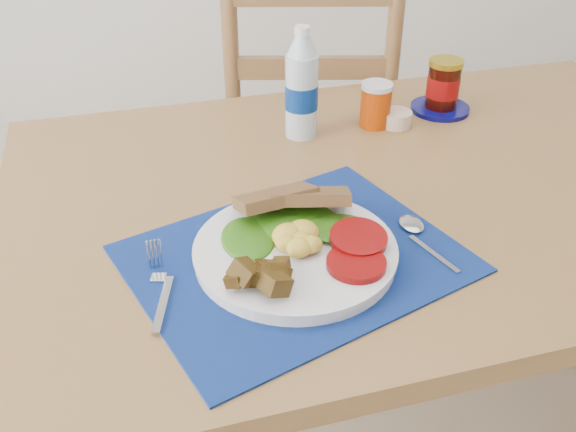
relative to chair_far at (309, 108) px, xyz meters
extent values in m
cube|color=brown|center=(-0.04, -0.65, 0.12)|extent=(1.40, 0.90, 0.04)
cylinder|color=brown|center=(-0.68, -0.26, -0.26)|extent=(0.06, 0.06, 0.71)
cylinder|color=brown|center=(0.60, -0.26, -0.26)|extent=(0.06, 0.06, 0.71)
cube|color=brown|center=(0.02, 0.07, -0.14)|extent=(0.55, 0.54, 0.04)
cylinder|color=brown|center=(0.26, 0.20, -0.39)|extent=(0.04, 0.04, 0.44)
cylinder|color=brown|center=(-0.12, 0.30, -0.39)|extent=(0.04, 0.04, 0.44)
cylinder|color=brown|center=(0.16, -0.16, -0.39)|extent=(0.04, 0.04, 0.44)
cylinder|color=brown|center=(-0.22, -0.06, -0.39)|extent=(0.04, 0.04, 0.44)
cube|color=black|center=(-0.28, -0.83, 0.14)|extent=(0.56, 0.49, 0.00)
cylinder|color=silver|center=(-0.28, -0.83, 0.15)|extent=(0.30, 0.30, 0.02)
ellipsoid|color=gold|center=(-0.27, -0.83, 0.18)|extent=(0.07, 0.07, 0.03)
cylinder|color=#8C0508|center=(-0.20, -0.87, 0.17)|extent=(0.09, 0.09, 0.01)
ellipsoid|color=#164308|center=(-0.27, -0.78, 0.17)|extent=(0.16, 0.10, 0.02)
cube|color=brown|center=(-0.26, -0.74, 0.20)|extent=(0.13, 0.07, 0.04)
cube|color=#B2B5BA|center=(-0.49, -0.88, 0.15)|extent=(0.04, 0.11, 0.00)
cube|color=#B2B5BA|center=(-0.49, -0.80, 0.15)|extent=(0.04, 0.06, 0.00)
cube|color=#B2B5BA|center=(-0.08, -0.88, 0.15)|extent=(0.04, 0.11, 0.00)
ellipsoid|color=#B2B5BA|center=(-0.08, -0.80, 0.15)|extent=(0.04, 0.05, 0.00)
cylinder|color=#ADBFCC|center=(-0.15, -0.42, 0.22)|extent=(0.07, 0.07, 0.17)
cylinder|color=navy|center=(-0.15, -0.42, 0.22)|extent=(0.07, 0.07, 0.05)
cone|color=#ADBFCC|center=(-0.15, -0.42, 0.33)|extent=(0.06, 0.06, 0.04)
cylinder|color=white|center=(-0.15, -0.42, 0.36)|extent=(0.03, 0.03, 0.02)
cylinder|color=#B43604|center=(0.01, -0.42, 0.18)|extent=(0.06, 0.06, 0.09)
cylinder|color=#C3AA8F|center=(0.06, -0.44, 0.16)|extent=(0.06, 0.06, 0.03)
cylinder|color=#050758|center=(0.18, -0.39, 0.14)|extent=(0.13, 0.13, 0.01)
cylinder|color=black|center=(0.18, -0.39, 0.20)|extent=(0.07, 0.07, 0.09)
cylinder|color=maroon|center=(0.18, -0.39, 0.20)|extent=(0.07, 0.07, 0.04)
cylinder|color=#AB931C|center=(0.18, -0.39, 0.25)|extent=(0.07, 0.07, 0.01)
camera|label=1|loc=(-0.50, -1.57, 0.74)|focal=40.00mm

